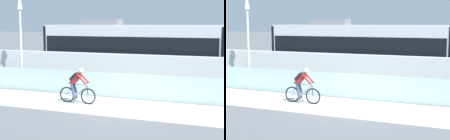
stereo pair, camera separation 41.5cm
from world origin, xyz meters
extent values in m
plane|color=slate|center=(0.00, 0.00, 0.00)|extent=(200.00, 200.00, 0.00)
cube|color=beige|center=(0.00, 0.00, 0.01)|extent=(32.00, 3.20, 0.01)
cube|color=silver|center=(0.00, 1.85, 0.59)|extent=(32.00, 0.05, 1.18)
cube|color=silver|center=(0.00, 3.65, 0.97)|extent=(32.00, 0.36, 1.94)
cube|color=#595654|center=(0.00, 6.13, 0.00)|extent=(32.00, 0.08, 0.01)
cube|color=#595654|center=(0.00, 7.57, 0.00)|extent=(32.00, 0.08, 0.01)
cube|color=silver|center=(-1.76, 6.85, 1.90)|extent=(11.00, 2.50, 3.10)
cube|color=black|center=(-1.76, 6.85, 2.25)|extent=(10.56, 2.54, 1.04)
cube|color=red|center=(-1.76, 6.85, 0.53)|extent=(10.78, 2.53, 0.28)
cube|color=slate|center=(-3.74, 6.85, 3.63)|extent=(2.40, 1.10, 0.36)
cube|color=#232326|center=(-5.28, 6.85, 0.36)|extent=(1.40, 1.88, 0.20)
cylinder|color=black|center=(-5.28, 6.13, 0.30)|extent=(0.60, 0.10, 0.60)
cylinder|color=black|center=(-5.28, 7.57, 0.30)|extent=(0.60, 0.10, 0.60)
cube|color=#232326|center=(1.76, 6.85, 0.36)|extent=(1.40, 1.88, 0.20)
cylinder|color=black|center=(1.76, 6.13, 0.30)|extent=(0.60, 0.10, 0.60)
cylinder|color=black|center=(1.76, 7.57, 0.30)|extent=(0.60, 0.10, 0.60)
cube|color=black|center=(-7.21, 6.85, 1.90)|extent=(0.16, 2.54, 2.94)
torus|color=black|center=(-1.59, 0.00, 0.36)|extent=(0.72, 0.06, 0.72)
cylinder|color=#99999E|center=(-1.59, 0.00, 0.36)|extent=(0.07, 0.10, 0.07)
torus|color=black|center=(-2.64, 0.00, 0.36)|extent=(0.72, 0.06, 0.72)
cylinder|color=#99999E|center=(-2.64, 0.00, 0.36)|extent=(0.07, 0.10, 0.07)
cylinder|color=#99999E|center=(-1.93, 0.00, 0.57)|extent=(0.60, 0.04, 0.58)
cylinder|color=#99999E|center=(-2.31, 0.00, 0.59)|extent=(0.22, 0.04, 0.59)
cylinder|color=#99999E|center=(-2.02, 0.00, 0.86)|extent=(0.76, 0.04, 0.07)
cylinder|color=#99999E|center=(-2.43, 0.00, 0.33)|extent=(0.43, 0.03, 0.09)
cylinder|color=#99999E|center=(-2.52, 0.00, 0.62)|extent=(0.27, 0.02, 0.53)
cylinder|color=black|center=(-1.62, 0.00, 0.60)|extent=(0.08, 0.03, 0.49)
cube|color=black|center=(-2.40, 0.00, 0.90)|extent=(0.24, 0.10, 0.05)
cylinder|color=black|center=(-1.64, 0.00, 0.95)|extent=(0.03, 0.58, 0.03)
cylinder|color=#262628|center=(-2.22, 0.00, 0.30)|extent=(0.18, 0.02, 0.18)
cube|color=maroon|center=(-2.18, 0.00, 1.11)|extent=(0.50, 0.28, 0.51)
cube|color=black|center=(-2.27, 0.00, 1.21)|extent=(0.38, 0.30, 0.38)
sphere|color=#997051|center=(-1.94, 0.00, 1.46)|extent=(0.20, 0.20, 0.20)
sphere|color=silver|center=(-1.94, 0.00, 1.49)|extent=(0.23, 0.23, 0.23)
cylinder|color=maroon|center=(-1.82, -0.16, 1.12)|extent=(0.41, 0.08, 0.41)
cylinder|color=maroon|center=(-1.82, 0.16, 1.12)|extent=(0.41, 0.08, 0.41)
cylinder|color=#384766|center=(-2.29, -0.09, 0.55)|extent=(0.25, 0.11, 0.79)
cylinder|color=#384766|center=(-2.29, 0.09, 0.69)|extent=(0.25, 0.11, 0.52)
cylinder|color=gray|center=(-6.56, 2.15, 0.10)|extent=(0.24, 0.24, 0.20)
cylinder|color=silver|center=(-6.56, 2.15, 2.20)|extent=(0.12, 0.12, 4.20)
cone|color=white|center=(-6.56, 2.15, 4.75)|extent=(0.28, 0.28, 0.90)
camera|label=1|loc=(4.83, -13.84, 3.61)|focal=56.32mm
camera|label=2|loc=(5.22, -13.69, 3.61)|focal=56.32mm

